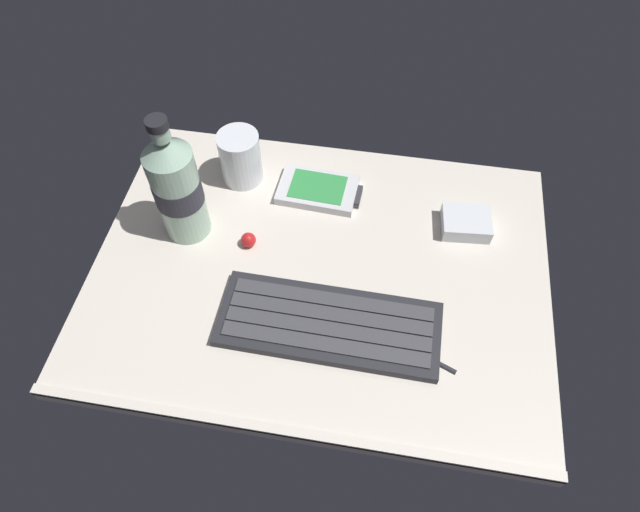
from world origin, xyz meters
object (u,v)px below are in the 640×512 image
Objects in this scene: keyboard at (329,324)px; trackball_mouse at (248,240)px; water_bottle at (177,187)px; charger_block at (466,223)px; handheld_device at (319,190)px; stylus_pen at (422,354)px; juice_cup at (241,159)px.

keyboard is 17.73cm from trackball_mouse.
water_bottle is 41.72cm from charger_block.
water_bottle is (-23.11, 13.01, 8.20)cm from keyboard.
handheld_device is 1.38× the size of stylus_pen.
keyboard is at bearing -54.06° from juice_cup.
juice_cup is at bearing 173.28° from handheld_device.
keyboard is 13.25× the size of trackball_mouse.
handheld_device is 1.87× the size of charger_block.
charger_block is at bearing 14.76° from trackball_mouse.
stylus_pen is at bearing -103.19° from charger_block.
charger_block is at bearing 9.18° from water_bottle.
charger_block is 31.99cm from trackball_mouse.
handheld_device is 12.91cm from juice_cup.
handheld_device is at bearing 171.73° from charger_block.
handheld_device is at bearing 28.71° from water_bottle.
charger_block is (17.35, 19.55, 0.39)cm from keyboard.
water_bottle is at bearing -151.29° from handheld_device.
juice_cup is (-17.61, 24.29, 3.10)cm from keyboard.
juice_cup is 0.41× the size of water_bottle.
trackball_mouse is at bearing -126.28° from handheld_device.
keyboard is 1.40× the size of water_bottle.
handheld_device is 1.54× the size of juice_cup.
water_bottle is at bearing 150.61° from keyboard.
handheld_device is 30.37cm from stylus_pen.
trackball_mouse is (4.03, -12.89, -2.81)cm from juice_cup.
handheld_device is 22.04cm from water_bottle.
stylus_pen is (12.30, -1.99, -0.46)cm from keyboard.
handheld_device is 0.63× the size of water_bottle.
handheld_device is at bearing -6.72° from juice_cup.
water_bottle is at bearing 179.14° from stylus_pen.
handheld_device is at bearing 53.72° from trackball_mouse.
juice_cup is 39.98cm from stylus_pen.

